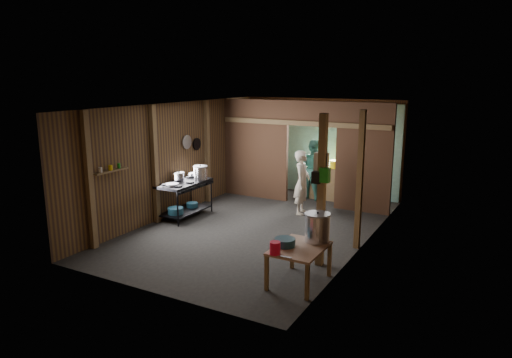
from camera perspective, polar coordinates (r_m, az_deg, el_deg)
The scene contains 42 objects.
floor at distance 9.99m, azimuth 0.55°, elevation -5.95°, with size 4.50×7.00×0.00m, color black.
ceiling at distance 9.48m, azimuth 0.59°, elevation 9.11°, with size 4.50×7.00×0.00m, color black.
wall_back at distance 12.80m, azimuth 8.00°, elevation 4.05°, with size 4.50×0.00×2.60m, color brown.
wall_front at distance 6.85m, azimuth -13.40°, elevation -3.66°, with size 4.50×0.00×2.60m, color brown.
wall_left at distance 10.88m, azimuth -9.95°, elevation 2.48°, with size 0.00×7.00×2.60m, color brown.
wall_right at distance 8.84m, azimuth 13.54°, elevation -0.02°, with size 0.00×7.00×2.60m, color brown.
partition_left at distance 12.18m, azimuth -0.04°, elevation 3.74°, with size 1.85×0.10×2.60m, color #3E2617.
partition_right at distance 11.10m, azimuth 13.21°, elevation 2.53°, with size 1.35×0.10×2.60m, color #3E2617.
partition_header at distance 11.39m, azimuth 6.99°, elevation 8.10°, with size 1.30×0.10×0.60m, color #3E2617.
turquoise_panel at distance 12.75m, azimuth 7.90°, elevation 3.80°, with size 4.40×0.06×2.50m, color #87CAC5.
back_counter at distance 12.35m, azimuth 8.27°, elevation -0.40°, with size 1.20×0.50×0.85m, color brown.
wall_clock at distance 12.55m, azimuth 8.99°, elevation 6.61°, with size 0.20×0.20×0.03m, color silver.
post_left_a at distance 8.98m, azimuth -19.95°, elevation -0.23°, with size 0.10×0.12×2.60m, color brown.
post_left_b at distance 10.23m, azimuth -12.43°, elevation 1.73°, with size 0.10×0.12×2.60m, color brown.
post_left_c at distance 11.78m, azimuth -6.05°, elevation 3.37°, with size 0.10×0.12×2.60m, color brown.
post_right at distance 8.67m, azimuth 12.74°, elevation -0.22°, with size 0.10×0.12×2.60m, color brown.
post_free at distance 7.75m, azimuth 8.12°, elevation -1.55°, with size 0.12×0.12×2.60m, color brown.
cross_beam at distance 11.46m, azimuth 5.69°, elevation 6.90°, with size 4.40×0.12×0.12m, color brown.
pan_lid_big at distance 11.11m, azimuth -8.57°, elevation 4.56°, with size 0.34×0.34×0.03m, color gray.
pan_lid_small at distance 11.44m, azimuth -7.34°, elevation 4.33°, with size 0.30×0.30×0.03m, color black.
wall_shelf at distance 9.27m, azimuth -17.57°, elevation 0.95°, with size 0.14×0.80×0.03m, color brown.
jar_white at distance 9.09m, azimuth -18.73°, elevation 1.07°, with size 0.07×0.07×0.10m, color silver.
jar_yellow at distance 9.26m, azimuth -17.60°, elevation 1.35°, with size 0.08×0.08×0.10m, color yellow.
jar_green at distance 9.41m, azimuth -16.64°, elevation 1.58°, with size 0.06×0.06×0.10m, color #18891C.
bag_white at distance 7.74m, azimuth 8.09°, elevation 2.07°, with size 0.22×0.15×0.32m, color silver.
bag_green at distance 7.60m, azimuth 8.52°, elevation 0.48°, with size 0.16×0.12×0.24m, color #18891C.
bag_black at distance 7.64m, azimuth 7.47°, elevation 0.20°, with size 0.14×0.10×0.20m, color black.
gas_range at distance 10.70m, azimuth -8.83°, elevation -2.51°, with size 0.72×1.40×0.83m, color black, non-canonical shape.
prep_table at distance 7.34m, azimuth 5.37°, elevation -10.57°, with size 0.73×1.01×0.60m, color tan, non-canonical shape.
stove_pot_large at distance 10.79m, azimuth -6.91°, elevation 0.74°, with size 0.34×0.34×0.34m, color silver, non-canonical shape.
stove_pot_med at distance 10.72m, azimuth -9.51°, elevation 0.25°, with size 0.25×0.25×0.22m, color silver, non-canonical shape.
stove_saucepan at distance 11.11m, azimuth -7.93°, elevation 0.52°, with size 0.15×0.15×0.10m, color silver.
frying_pan at distance 10.28m, azimuth -10.34°, elevation -0.69°, with size 0.29×0.51×0.07m, color gray, non-canonical shape.
blue_tub_front at distance 10.49m, azimuth -9.94°, elevation -3.89°, with size 0.35×0.35×0.14m, color navy.
blue_tub_back at distance 10.97m, azimuth -7.92°, elevation -3.19°, with size 0.27×0.27×0.11m, color navy.
stock_pot at distance 7.43m, azimuth 7.61°, elevation -6.04°, with size 0.41×0.41×0.48m, color silver, non-canonical shape.
wash_basin at distance 7.23m, azimuth 3.61°, elevation -7.83°, with size 0.33×0.33×0.12m, color navy.
pink_bucket at distance 6.89m, azimuth 2.38°, elevation -8.55°, with size 0.16×0.16×0.19m, color red.
knife at distance 6.84m, azimuth 3.30°, elevation -9.53°, with size 0.30×0.04×0.01m, color silver.
yellow_tub at distance 12.13m, azimuth 9.88°, elevation 1.82°, with size 0.35×0.35×0.19m, color yellow.
cook at distance 10.80m, azimuth 5.74°, elevation -0.42°, with size 0.55×0.36×1.51m, color beige.
worker_back at distance 12.22m, azimuth 7.17°, elevation 1.23°, with size 0.77×0.60×1.58m, color #397C6F.
Camera 1 is at (4.46, -8.35, 3.18)m, focal length 32.27 mm.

